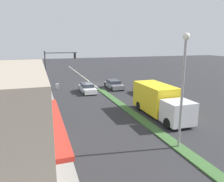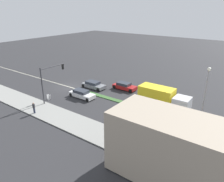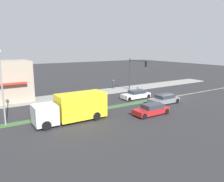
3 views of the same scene
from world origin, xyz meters
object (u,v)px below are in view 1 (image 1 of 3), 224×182
object	(u,v)px
traffic_signal_main	(56,64)
delivery_truck	(160,101)
suv_grey	(114,84)
hatchback_red	(145,90)
van_white	(87,88)
street_lamp	(183,77)
pedestrian	(25,88)
warning_aframe_sign	(58,86)

from	to	relation	value
traffic_signal_main	delivery_truck	world-z (taller)	traffic_signal_main
delivery_truck	suv_grey	world-z (taller)	delivery_truck
delivery_truck	hatchback_red	xyz separation A→B (m)	(-2.80, -8.36, -0.86)
traffic_signal_main	van_white	distance (m)	5.83
van_white	hatchback_red	size ratio (longest dim) A/B	1.05
street_lamp	suv_grey	distance (m)	20.03
traffic_signal_main	pedestrian	world-z (taller)	traffic_signal_main
traffic_signal_main	suv_grey	xyz separation A→B (m)	(-8.32, 1.45, -3.28)
warning_aframe_sign	suv_grey	bearing A→B (deg)	164.44
warning_aframe_sign	van_white	size ratio (longest dim) A/B	0.19
warning_aframe_sign	van_white	bearing A→B (deg)	136.33
traffic_signal_main	warning_aframe_sign	world-z (taller)	traffic_signal_main
traffic_signal_main	warning_aframe_sign	xyz separation A→B (m)	(-0.15, -0.83, -3.47)
street_lamp	warning_aframe_sign	world-z (taller)	street_lamp
street_lamp	van_white	size ratio (longest dim) A/B	1.66
traffic_signal_main	van_white	xyz separation A→B (m)	(-3.92, 2.78, -3.29)
van_white	suv_grey	size ratio (longest dim) A/B	1.01
suv_grey	hatchback_red	distance (m)	5.63
delivery_truck	hatchback_red	world-z (taller)	delivery_truck
street_lamp	hatchback_red	distance (m)	15.97
traffic_signal_main	suv_grey	bearing A→B (deg)	170.11
warning_aframe_sign	van_white	distance (m)	5.23
pedestrian	hatchback_red	world-z (taller)	pedestrian
pedestrian	suv_grey	world-z (taller)	pedestrian
pedestrian	warning_aframe_sign	size ratio (longest dim) A/B	1.89
pedestrian	van_white	world-z (taller)	pedestrian
street_lamp	hatchback_red	size ratio (longest dim) A/B	1.74
traffic_signal_main	delivery_truck	distance (m)	17.07
pedestrian	traffic_signal_main	bearing A→B (deg)	-160.00
van_white	hatchback_red	distance (m)	8.03
suv_grey	warning_aframe_sign	bearing A→B (deg)	-15.56
street_lamp	traffic_signal_main	bearing A→B (deg)	-73.68
street_lamp	hatchback_red	xyz separation A→B (m)	(-5.00, -14.58, -4.17)
pedestrian	suv_grey	xyz separation A→B (m)	(-12.55, -0.09, -0.34)
warning_aframe_sign	suv_grey	xyz separation A→B (m)	(-8.18, 2.28, 0.19)
pedestrian	van_white	xyz separation A→B (m)	(-8.15, 1.24, -0.34)
pedestrian	hatchback_red	xyz separation A→B (m)	(-15.35, 4.80, -0.34)
delivery_truck	street_lamp	bearing A→B (deg)	70.51
street_lamp	van_white	world-z (taller)	street_lamp
street_lamp	suv_grey	size ratio (longest dim) A/B	1.67
traffic_signal_main	pedestrian	size ratio (longest dim) A/B	3.53
street_lamp	warning_aframe_sign	bearing A→B (deg)	-74.63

